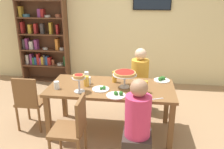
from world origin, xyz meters
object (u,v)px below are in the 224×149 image
at_px(dining_table, 111,92).
at_px(chair_near_left, 73,127).
at_px(salad_plate_far_diner, 117,95).
at_px(personal_pizza_stand, 79,80).
at_px(bookshelf, 42,34).
at_px(water_glass_clear_near, 89,80).
at_px(beer_glass_amber_spare, 145,87).
at_px(cutlery_knife_near, 77,78).
at_px(water_glass_clear_far, 87,75).
at_px(beer_glass_amber_tall, 86,81).
at_px(diner_far_right, 139,85).
at_px(deep_dish_pizza_stand, 125,74).
at_px(cutlery_fork_near, 157,99).
at_px(chair_head_west, 30,100).
at_px(salad_plate_spare, 101,89).
at_px(cutlery_fork_far, 137,96).
at_px(diner_near_right, 137,132).
at_px(salad_plate_near_diner, 162,79).
at_px(cutlery_knife_far, 138,80).
at_px(beer_glass_amber_short, 115,77).
at_px(water_glass_clear_spare, 57,85).

bearing_deg(dining_table, chair_near_left, -117.49).
xyz_separation_m(dining_table, salad_plate_far_diner, (0.12, -0.31, 0.11)).
height_order(dining_table, personal_pizza_stand, personal_pizza_stand).
relative_size(bookshelf, water_glass_clear_near, 20.24).
distance_m(beer_glass_amber_spare, cutlery_knife_near, 1.15).
bearing_deg(water_glass_clear_far, beer_glass_amber_tall, -77.09).
xyz_separation_m(salad_plate_far_diner, beer_glass_amber_spare, (0.37, 0.17, 0.06)).
relative_size(personal_pizza_stand, beer_glass_amber_tall, 1.62).
bearing_deg(cutlery_knife_near, personal_pizza_stand, 116.19).
distance_m(diner_far_right, deep_dish_pizza_stand, 0.87).
height_order(diner_far_right, cutlery_fork_near, diner_far_right).
distance_m(dining_table, beer_glass_amber_tall, 0.39).
distance_m(water_glass_clear_far, cutlery_fork_near, 1.22).
relative_size(deep_dish_pizza_stand, beer_glass_amber_tall, 2.24).
xyz_separation_m(chair_head_west, water_glass_clear_far, (0.81, 0.35, 0.31)).
bearing_deg(cutlery_knife_near, salad_plate_spare, 145.46).
bearing_deg(cutlery_fork_far, water_glass_clear_far, 154.58).
distance_m(diner_near_right, chair_head_west, 1.77).
height_order(diner_near_right, salad_plate_spare, diner_near_right).
relative_size(bookshelf, salad_plate_far_diner, 8.60).
xyz_separation_m(salad_plate_spare, beer_glass_amber_tall, (-0.24, 0.10, 0.06)).
distance_m(bookshelf, chair_near_left, 3.17).
bearing_deg(salad_plate_near_diner, dining_table, -155.97).
distance_m(water_glass_clear_near, cutlery_knife_far, 0.77).
bearing_deg(personal_pizza_stand, salad_plate_near_diner, 26.38).
xyz_separation_m(salad_plate_near_diner, beer_glass_amber_spare, (-0.26, -0.47, 0.06)).
bearing_deg(bookshelf, diner_near_right, -50.41).
distance_m(chair_head_west, beer_glass_amber_short, 1.34).
height_order(dining_table, deep_dish_pizza_stand, deep_dish_pizza_stand).
bearing_deg(dining_table, personal_pizza_stand, -149.57).
xyz_separation_m(deep_dish_pizza_stand, water_glass_clear_spare, (-0.94, -0.19, -0.14)).
xyz_separation_m(deep_dish_pizza_stand, beer_glass_amber_short, (-0.17, 0.18, -0.11)).
height_order(salad_plate_near_diner, cutlery_knife_near, salad_plate_near_diner).
height_order(chair_near_left, beer_glass_amber_short, beer_glass_amber_short).
relative_size(chair_near_left, beer_glass_amber_spare, 5.35).
bearing_deg(beer_glass_amber_short, diner_far_right, 55.28).
bearing_deg(water_glass_clear_spare, beer_glass_amber_short, 25.38).
relative_size(beer_glass_amber_tall, water_glass_clear_far, 1.34).
bearing_deg(water_glass_clear_near, cutlery_knife_near, 139.17).
distance_m(salad_plate_far_diner, salad_plate_spare, 0.29).
bearing_deg(water_glass_clear_far, beer_glass_amber_short, -10.10).
xyz_separation_m(diner_near_right, salad_plate_far_diner, (-0.29, 0.42, 0.27)).
height_order(beer_glass_amber_tall, water_glass_clear_far, beer_glass_amber_tall).
bearing_deg(water_glass_clear_spare, cutlery_fork_near, -6.20).
height_order(diner_near_right, salad_plate_near_diner, diner_near_right).
xyz_separation_m(diner_far_right, chair_head_west, (-1.64, -0.81, -0.01)).
bearing_deg(salad_plate_near_diner, beer_glass_amber_tall, -161.73).
xyz_separation_m(chair_near_left, cutlery_knife_near, (-0.22, 0.99, 0.26)).
bearing_deg(chair_head_west, water_glass_clear_spare, -11.67).
xyz_separation_m(chair_near_left, cutlery_fork_far, (0.76, 0.45, 0.26)).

